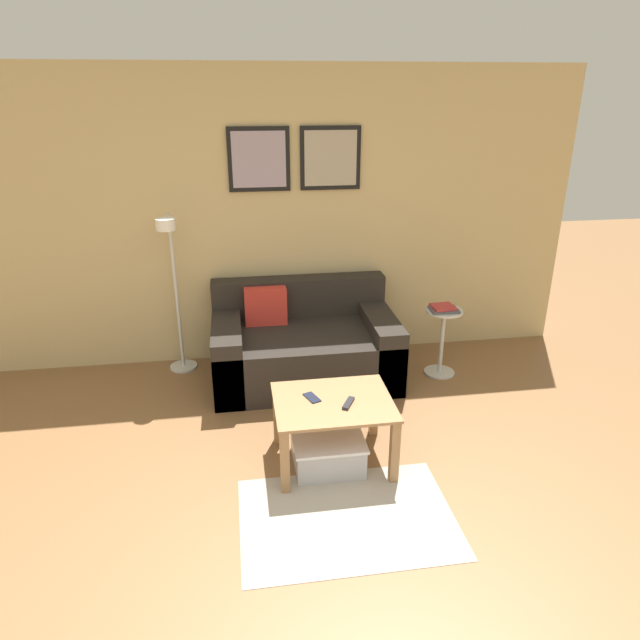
{
  "coord_description": "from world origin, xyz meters",
  "views": [
    {
      "loc": [
        -0.27,
        -1.87,
        2.36
      ],
      "look_at": [
        0.29,
        1.77,
        0.85
      ],
      "focal_mm": 32.0,
      "sensor_mm": 36.0,
      "label": 1
    }
  ],
  "objects": [
    {
      "name": "coffee_table",
      "position": [
        0.31,
        1.32,
        0.37
      ],
      "size": [
        0.77,
        0.62,
        0.46
      ],
      "color": "#997047",
      "rests_on": "ground_plane"
    },
    {
      "name": "wall_back",
      "position": [
        0.01,
        3.08,
        1.28
      ],
      "size": [
        5.6,
        0.09,
        2.55
      ],
      "color": "tan",
      "rests_on": "ground_plane"
    },
    {
      "name": "book_stack",
      "position": [
        1.45,
        2.42,
        0.62
      ],
      "size": [
        0.24,
        0.2,
        0.04
      ],
      "color": "#4C4C51",
      "rests_on": "side_table"
    },
    {
      "name": "storage_bin",
      "position": [
        0.27,
        1.28,
        0.11
      ],
      "size": [
        0.47,
        0.45,
        0.22
      ],
      "color": "#B2B2B7",
      "rests_on": "ground_plane"
    },
    {
      "name": "couch",
      "position": [
        0.27,
        2.57,
        0.28
      ],
      "size": [
        1.54,
        0.97,
        0.79
      ],
      "color": "#28231E",
      "rests_on": "ground_plane"
    },
    {
      "name": "cell_phone",
      "position": [
        0.18,
        1.37,
        0.47
      ],
      "size": [
        0.11,
        0.15,
        0.01
      ],
      "primitive_type": "cube",
      "rotation": [
        0.0,
        0.0,
        0.37
      ],
      "color": "#1E2338",
      "rests_on": "coffee_table"
    },
    {
      "name": "remote_control",
      "position": [
        0.4,
        1.26,
        0.47
      ],
      "size": [
        0.11,
        0.15,
        0.02
      ],
      "primitive_type": "cube",
      "rotation": [
        0.0,
        0.0,
        -0.5
      ],
      "color": "#232328",
      "rests_on": "coffee_table"
    },
    {
      "name": "side_table",
      "position": [
        1.47,
        2.44,
        0.36
      ],
      "size": [
        0.32,
        0.32,
        0.6
      ],
      "color": "silver",
      "rests_on": "ground_plane"
    },
    {
      "name": "floor_lamp",
      "position": [
        -0.79,
        2.76,
        0.86
      ],
      "size": [
        0.24,
        0.47,
        1.42
      ],
      "color": "silver",
      "rests_on": "ground_plane"
    },
    {
      "name": "ground_plane",
      "position": [
        0.0,
        0.0,
        0.0
      ],
      "size": [
        16.0,
        16.0,
        0.0
      ],
      "primitive_type": "plane",
      "color": "brown"
    },
    {
      "name": "area_rug",
      "position": [
        0.3,
        0.75,
        0.0
      ],
      "size": [
        1.26,
        0.87,
        0.01
      ],
      "primitive_type": "cube",
      "color": "#A39989",
      "rests_on": "ground_plane"
    }
  ]
}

